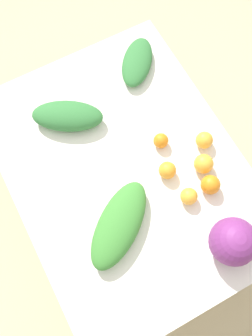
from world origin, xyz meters
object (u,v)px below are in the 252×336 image
Objects in this scene: orange_2 at (161,141)px; cabbage_purple at (233,242)px; greens_bunch_dandelion at (137,62)px; orange_3 at (210,185)px; greens_bunch_scallion at (119,225)px; greens_bunch_kale at (67,116)px; orange_4 at (167,170)px; orange_1 at (204,164)px; orange_5 at (189,196)px; orange_0 at (204,140)px.

cabbage_purple is at bearing -178.21° from orange_2.
orange_2 is (-0.39, 0.10, -0.00)m from greens_bunch_dandelion.
greens_bunch_dandelion is at bearing -14.32° from orange_2.
greens_bunch_scallion is at bearing 85.78° from orange_3.
orange_3 is at bearing -145.50° from greens_bunch_kale.
greens_bunch_kale is 3.85× the size of orange_3.
greens_bunch_dandelion is 3.68× the size of orange_4.
orange_3 is (-0.09, 0.02, -0.00)m from orange_1.
orange_5 is at bearing 9.44° from cabbage_purple.
orange_5 is at bearing 89.75° from orange_3.
orange_2 is 0.27m from orange_5.
orange_5 is (-0.66, 0.12, 0.00)m from greens_bunch_dandelion.
orange_5 is at bearing -171.38° from orange_4.
cabbage_purple reaches higher than orange_3.
orange_5 reaches higher than orange_2.
greens_bunch_kale is 0.60m from orange_0.
cabbage_purple is at bearing -127.79° from greens_bunch_scallion.
orange_4 is (-0.52, 0.14, 0.00)m from greens_bunch_dandelion.
orange_2 is at bearing 29.98° from orange_1.
cabbage_purple is at bearing 160.51° from orange_0.
orange_4 is at bearing 161.17° from orange_2.
greens_bunch_kale is 0.82× the size of greens_bunch_scallion.
greens_bunch_scallion is 5.12× the size of orange_0.
orange_0 is 0.18m from orange_2.
orange_0 is at bearing -46.02° from orange_5.
greens_bunch_scallion is at bearing 145.91° from greens_bunch_dandelion.
orange_1 is at bearing -179.87° from greens_bunch_dandelion.
greens_bunch_dandelion is at bearing -5.41° from cabbage_purple.
orange_0 is (0.15, -0.49, -0.01)m from greens_bunch_scallion.
orange_4 is (-0.42, -0.26, -0.01)m from greens_bunch_kale.
orange_2 is (0.24, -0.33, -0.01)m from greens_bunch_scallion.
orange_1 is at bearing -82.01° from greens_bunch_scallion.
orange_2 is (0.09, 0.16, -0.00)m from orange_0.
greens_bunch_kale is at bearing 104.85° from greens_bunch_dandelion.
orange_3 is 1.14× the size of orange_5.
orange_0 is at bearing -128.76° from greens_bunch_kale.
cabbage_purple is 0.38m from orange_4.
orange_5 is at bearing 125.51° from orange_1.
greens_bunch_dandelion is at bearing -10.64° from orange_5.
orange_3 is 0.10m from orange_5.
orange_4 is (0.05, 0.15, -0.00)m from orange_1.
orange_1 is at bearing 145.98° from orange_0.
greens_bunch_kale is at bearing 34.50° from orange_3.
orange_3 is at bearing -90.25° from orange_5.
greens_bunch_kale is at bearing 21.96° from cabbage_purple.
greens_bunch_dandelion is 0.57m from orange_1.
orange_1 is (-0.09, 0.06, 0.00)m from orange_0.
greens_bunch_dandelion is (0.63, -0.43, -0.01)m from greens_bunch_scallion.
orange_2 is 0.81× the size of orange_3.
cabbage_purple is at bearing 174.59° from greens_bunch_dandelion.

